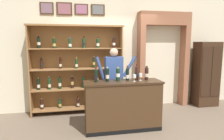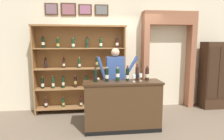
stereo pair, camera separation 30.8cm
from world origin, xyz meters
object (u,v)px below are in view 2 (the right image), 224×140
at_px(side_cabinet, 213,75).
at_px(tasting_counter, 122,106).
at_px(tasting_bottle_chianti, 137,73).
at_px(wine_glass_left, 141,76).
at_px(tasting_bottle_prosecco, 96,75).
at_px(wine_glass_center, 134,77).
at_px(tasting_bottle_bianco, 127,74).
at_px(tasting_bottle_brunello, 147,73).
at_px(wine_shelf, 80,67).
at_px(shopkeeper, 115,76).
at_px(tasting_bottle_grappa, 107,74).
at_px(tasting_bottle_riserva, 118,74).

xyz_separation_m(side_cabinet, tasting_counter, (-2.69, -1.09, -0.40)).
height_order(tasting_bottle_chianti, wine_glass_left, tasting_bottle_chianti).
xyz_separation_m(tasting_bottle_prosecco, wine_glass_center, (0.75, -0.12, -0.03)).
xyz_separation_m(side_cabinet, tasting_bottle_bianco, (-2.58, -1.01, 0.25)).
relative_size(wine_glass_center, wine_glass_left, 0.94).
bearing_deg(wine_glass_center, tasting_bottle_prosecco, 171.22).
xyz_separation_m(tasting_bottle_brunello, wine_glass_left, (-0.16, -0.07, -0.03)).
xyz_separation_m(wine_shelf, tasting_bottle_prosecco, (0.34, -1.15, -0.02)).
bearing_deg(tasting_bottle_chianti, tasting_counter, -165.21).
xyz_separation_m(tasting_counter, shopkeeper, (-0.07, 0.58, 0.51)).
height_order(wine_shelf, side_cabinet, wine_shelf).
height_order(tasting_bottle_prosecco, tasting_bottle_grappa, same).
bearing_deg(tasting_counter, tasting_bottle_grappa, 170.02).
height_order(tasting_bottle_bianco, tasting_bottle_brunello, tasting_bottle_bianco).
relative_size(side_cabinet, tasting_bottle_prosecco, 6.14).
relative_size(shopkeeper, tasting_bottle_grappa, 5.67).
distance_m(side_cabinet, wine_glass_center, 2.75).
bearing_deg(tasting_bottle_riserva, wine_shelf, 124.43).
relative_size(tasting_bottle_prosecco, wine_glass_left, 1.90).
distance_m(tasting_counter, tasting_bottle_brunello, 0.84).
bearing_deg(wine_glass_left, wine_glass_center, -155.02).
bearing_deg(side_cabinet, tasting_bottle_prosecco, -162.02).
bearing_deg(tasting_bottle_brunello, shopkeeper, 139.25).
bearing_deg(wine_glass_left, shopkeeper, 126.89).
xyz_separation_m(wine_shelf, tasting_bottle_brunello, (1.40, -1.12, -0.02)).
distance_m(wine_shelf, wine_glass_center, 1.67).
bearing_deg(tasting_bottle_bianco, tasting_bottle_grappa, -176.60).
height_order(tasting_bottle_prosecco, wine_glass_center, tasting_bottle_prosecco).
bearing_deg(tasting_counter, tasting_bottle_brunello, 7.62).
height_order(tasting_bottle_riserva, wine_glass_left, tasting_bottle_riserva).
distance_m(tasting_bottle_prosecco, tasting_bottle_brunello, 1.07).
distance_m(wine_shelf, tasting_bottle_bianco, 1.49).
xyz_separation_m(shopkeeper, tasting_bottle_prosecco, (-0.47, -0.54, 0.13)).
height_order(wine_shelf, tasting_bottle_chianti, wine_shelf).
height_order(tasting_bottle_grappa, wine_glass_left, tasting_bottle_grappa).
distance_m(tasting_counter, wine_glass_left, 0.72).
xyz_separation_m(tasting_bottle_riserva, tasting_bottle_chianti, (0.41, 0.03, 0.01)).
distance_m(shopkeeper, tasting_bottle_prosecco, 0.73).
relative_size(tasting_bottle_grappa, wine_glass_left, 1.89).
bearing_deg(side_cabinet, wine_shelf, 178.37).
bearing_deg(tasting_bottle_chianti, tasting_bottle_prosecco, -177.32).
bearing_deg(tasting_bottle_bianco, wine_glass_center, -56.67).
height_order(wine_shelf, tasting_counter, wine_shelf).
height_order(tasting_counter, tasting_bottle_riserva, tasting_bottle_riserva).
distance_m(tasting_bottle_riserva, tasting_bottle_brunello, 0.62).
height_order(tasting_counter, tasting_bottle_prosecco, tasting_bottle_prosecco).
bearing_deg(side_cabinet, wine_glass_center, -154.82).
relative_size(shopkeeper, wine_glass_left, 10.74).
bearing_deg(tasting_bottle_prosecco, tasting_bottle_chianti, 2.68).
bearing_deg(side_cabinet, wine_glass_left, -154.80).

